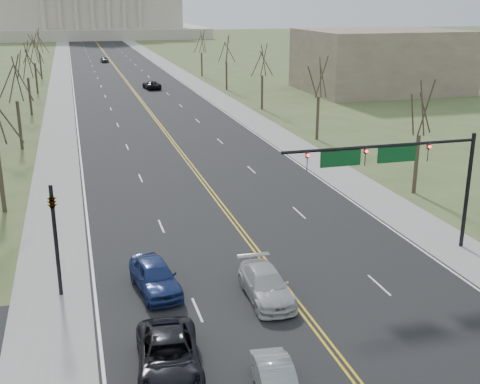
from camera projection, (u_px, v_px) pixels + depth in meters
road at (122, 75)px, 122.80m from camera, size 20.00×380.00×0.01m
cross_road at (322, 337)px, 27.40m from camera, size 120.00×14.00×0.01m
sidewalk_left at (61, 77)px, 119.72m from camera, size 4.00×380.00×0.03m
sidewalk_right at (180, 73)px, 125.87m from camera, size 4.00×380.00×0.03m
center_line at (122, 75)px, 122.80m from camera, size 0.42×380.00×0.01m
edge_line_left at (72, 77)px, 120.29m from camera, size 0.15×380.00×0.01m
edge_line_right at (169, 74)px, 125.31m from camera, size 0.15×380.00×0.01m
capitol at (90, 1)px, 246.82m from camera, size 90.00×60.00×50.00m
signal_mast at (395, 163)px, 34.43m from camera, size 12.12×0.44×7.20m
signal_left at (55, 228)px, 30.20m from camera, size 0.32×0.36×6.00m
tree_r_0 at (421, 111)px, 45.89m from camera, size 3.74×3.74×8.50m
tree_r_1 at (319, 80)px, 64.24m from camera, size 3.74×3.74×8.50m
tree_l_1 at (15, 81)px, 59.84m from camera, size 3.96×3.96×9.00m
tree_r_2 at (262, 62)px, 82.58m from camera, size 3.74×3.74×8.50m
tree_l_2 at (26, 62)px, 78.19m from camera, size 3.96×3.96×9.00m
tree_r_3 at (226, 51)px, 100.93m from camera, size 3.74×3.74×8.50m
tree_l_3 at (33, 50)px, 96.53m from camera, size 3.96×3.96×9.00m
tree_r_4 at (201, 43)px, 119.28m from camera, size 3.74×3.74×8.50m
tree_l_4 at (38, 42)px, 114.88m from camera, size 3.96×3.96×9.00m
bldg_right_mass at (380, 61)px, 100.34m from camera, size 25.00×20.00×10.00m
car_sb_inner_lead at (276, 383)px, 23.02m from camera, size 1.80×4.14×1.32m
car_sb_outer_lead at (169, 356)px, 24.54m from camera, size 3.08×5.79×1.55m
car_sb_inner_second at (266, 285)px, 30.74m from camera, size 2.19×5.15×1.48m
car_sb_outer_second at (155, 276)px, 31.48m from camera, size 2.60×5.12×1.67m
car_far_nb at (152, 85)px, 103.56m from camera, size 2.93×5.35×1.42m
car_far_sb at (104, 59)px, 147.83m from camera, size 1.92×4.35×1.46m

